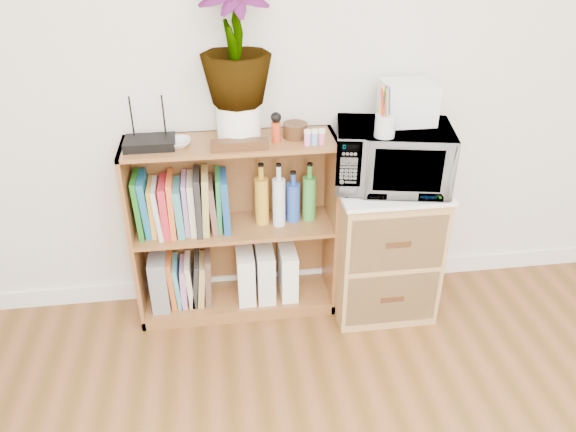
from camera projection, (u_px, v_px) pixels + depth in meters
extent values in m
cube|color=white|center=(299.00, 277.00, 3.18)|extent=(4.00, 0.02, 0.10)
cube|color=brown|center=(235.00, 230.00, 2.81)|extent=(1.00, 0.30, 0.95)
cube|color=#9E7542|center=(382.00, 248.00, 2.89)|extent=(0.50, 0.45, 0.70)
imported|color=silver|center=(392.00, 157.00, 2.63)|extent=(0.59, 0.46, 0.29)
cylinder|color=silver|center=(385.00, 126.00, 2.43)|extent=(0.09, 0.09, 0.10)
cube|color=silver|center=(408.00, 102.00, 2.57)|extent=(0.24, 0.20, 0.19)
cube|color=black|center=(150.00, 143.00, 2.50)|extent=(0.22, 0.15, 0.04)
imported|color=silver|center=(176.00, 143.00, 2.51)|extent=(0.13, 0.13, 0.03)
cylinder|color=white|center=(239.00, 122.00, 2.55)|extent=(0.20, 0.20, 0.17)
imported|color=#38772F|center=(235.00, 40.00, 2.37)|extent=(0.31, 0.31, 0.55)
cube|color=#3C1F10|center=(239.00, 145.00, 2.48)|extent=(0.26, 0.06, 0.04)
cylinder|color=#AC3315|center=(276.00, 132.00, 2.54)|extent=(0.04, 0.04, 0.10)
cylinder|color=#3D2310|center=(295.00, 130.00, 2.60)|extent=(0.12, 0.12, 0.07)
cube|color=pink|center=(314.00, 139.00, 2.53)|extent=(0.10, 0.04, 0.05)
cube|color=slate|center=(160.00, 278.00, 2.89)|extent=(0.09, 0.23, 0.29)
cube|color=white|center=(246.00, 274.00, 2.94)|extent=(0.09, 0.22, 0.28)
cube|color=silver|center=(265.00, 272.00, 2.95)|extent=(0.09, 0.23, 0.28)
cube|color=white|center=(288.00, 271.00, 2.97)|extent=(0.08, 0.21, 0.27)
cube|color=#1C641A|center=(139.00, 205.00, 2.67)|extent=(0.03, 0.20, 0.30)
cube|color=#175C8A|center=(146.00, 205.00, 2.68)|extent=(0.05, 0.20, 0.29)
cube|color=gold|center=(153.00, 209.00, 2.69)|extent=(0.03, 0.20, 0.25)
cube|color=#BABAB4|center=(158.00, 207.00, 2.69)|extent=(0.04, 0.20, 0.26)
cube|color=red|center=(165.00, 207.00, 2.69)|extent=(0.04, 0.20, 0.26)
cube|color=orange|center=(172.00, 204.00, 2.69)|extent=(0.03, 0.20, 0.29)
cube|color=teal|center=(179.00, 207.00, 2.70)|extent=(0.04, 0.20, 0.25)
cube|color=#A073AD|center=(186.00, 205.00, 2.70)|extent=(0.02, 0.20, 0.27)
cube|color=beige|center=(192.00, 204.00, 2.70)|extent=(0.03, 0.20, 0.27)
cube|color=black|center=(198.00, 201.00, 2.70)|extent=(0.03, 0.20, 0.30)
cube|color=tan|center=(205.00, 201.00, 2.71)|extent=(0.04, 0.20, 0.30)
cube|color=brown|center=(213.00, 205.00, 2.72)|extent=(0.04, 0.20, 0.25)
cube|color=#1F7439|center=(219.00, 202.00, 2.72)|extent=(0.03, 0.20, 0.28)
cube|color=navy|center=(225.00, 202.00, 2.72)|extent=(0.04, 0.20, 0.28)
cylinder|color=gold|center=(262.00, 196.00, 2.74)|extent=(0.07, 0.07, 0.31)
cylinder|color=silver|center=(278.00, 194.00, 2.74)|extent=(0.06, 0.06, 0.32)
cylinder|color=#264CB5|center=(294.00, 199.00, 2.77)|extent=(0.07, 0.07, 0.26)
cylinder|color=green|center=(310.00, 194.00, 2.77)|extent=(0.07, 0.07, 0.30)
cube|color=#BA5520|center=(172.00, 279.00, 2.90)|extent=(0.04, 0.19, 0.28)
cube|color=teal|center=(178.00, 281.00, 2.91)|extent=(0.04, 0.19, 0.24)
cube|color=#AB73AD|center=(184.00, 282.00, 2.92)|extent=(0.04, 0.19, 0.23)
cube|color=beige|center=(190.00, 280.00, 2.92)|extent=(0.04, 0.19, 0.24)
cube|color=black|center=(196.00, 279.00, 2.92)|extent=(0.05, 0.19, 0.25)
cube|color=#A7864D|center=(202.00, 279.00, 2.93)|extent=(0.05, 0.19, 0.24)
cube|color=#4F382D|center=(208.00, 276.00, 2.92)|extent=(0.04, 0.19, 0.28)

